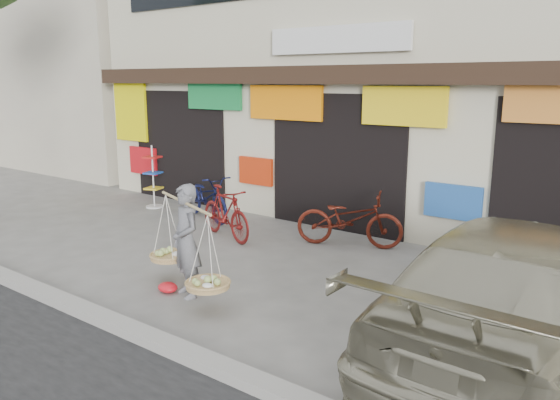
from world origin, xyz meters
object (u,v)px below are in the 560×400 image
Objects in this scene: street_vendor at (186,246)px; bike_2 at (349,219)px; bike_0 at (206,197)px; display_rack at (153,183)px; suv at (524,289)px; bike_1 at (225,213)px.

bike_2 is at bearing 100.65° from street_vendor.
display_rack is at bearing 107.39° from bike_0.
street_vendor is 0.35× the size of suv.
display_rack is (-8.74, 2.28, -0.15)m from suv.
display_rack is at bearing -13.82° from suv.
street_vendor reaches higher than display_rack.
street_vendor is at bearing -130.42° from bike_1.
bike_2 reaches higher than bike_1.
bike_0 is at bearing -16.95° from suv.
bike_0 is 7.31m from suv.
suv is (3.49, -2.34, 0.24)m from bike_2.
bike_2 is (0.62, 3.39, -0.22)m from street_vendor.
suv is at bearing -14.60° from display_rack.
bike_1 is at bearing -16.08° from display_rack.
bike_1 is at bearing 92.78° from bike_2.
street_vendor is 0.98× the size of bike_0.
bike_0 is 3.47m from bike_2.
street_vendor reaches higher than suv.
display_rack is (-3.12, 0.90, 0.09)m from bike_1.
bike_0 is at bearing 75.32° from bike_1.
suv is 3.52× the size of display_rack.
bike_2 is 1.30× the size of display_rack.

